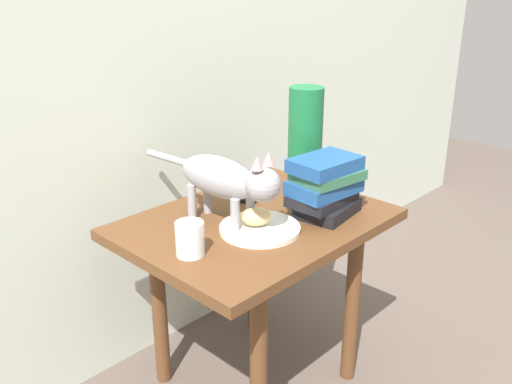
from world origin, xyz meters
name	(u,v)px	position (x,y,z in m)	size (l,w,h in m)	color
ground_plane	(256,377)	(0.00, 0.00, 0.00)	(6.00, 6.00, 0.00)	brown
back_panel	(158,2)	(0.00, 0.39, 1.10)	(4.00, 0.04, 2.20)	silver
side_table	(256,246)	(0.00, 0.00, 0.46)	(0.71, 0.54, 0.54)	brown
plate	(260,229)	(-0.05, -0.06, 0.55)	(0.22, 0.22, 0.01)	silver
bread_roll	(256,217)	(-0.05, -0.05, 0.58)	(0.08, 0.06, 0.05)	#E0BC7A
cat	(227,179)	(-0.08, 0.03, 0.67)	(0.11, 0.48, 0.23)	#99999E
book_stack	(325,186)	(0.15, -0.12, 0.63)	(0.21, 0.16, 0.17)	black
green_vase	(305,141)	(0.26, 0.04, 0.70)	(0.10, 0.10, 0.33)	#196B38
candle_jar	(190,241)	(-0.26, -0.03, 0.58)	(0.07, 0.07, 0.08)	silver
tv_remote	(257,192)	(0.13, 0.12, 0.55)	(0.15, 0.04, 0.02)	black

